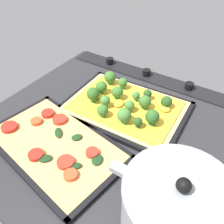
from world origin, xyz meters
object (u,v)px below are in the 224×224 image
at_px(baking_tray_front, 125,109).
at_px(cooking_pot, 175,211).
at_px(broccoli_pizza, 125,104).
at_px(baking_tray_back, 55,146).
at_px(veggie_pizza_back, 54,144).

xyz_separation_m(baking_tray_front, cooking_pot, (-0.25, 0.26, 0.06)).
xyz_separation_m(broccoli_pizza, cooking_pot, (-0.25, 0.26, 0.05)).
bearing_deg(cooking_pot, broccoli_pizza, -46.01).
height_order(baking_tray_back, veggie_pizza_back, veggie_pizza_back).
bearing_deg(cooking_pot, baking_tray_back, -6.10).
bearing_deg(baking_tray_back, broccoli_pizza, -107.85).
xyz_separation_m(baking_tray_front, veggie_pizza_back, (0.08, 0.22, 0.01)).
relative_size(baking_tray_front, baking_tray_back, 0.93).
bearing_deg(broccoli_pizza, cooking_pot, 133.99).
distance_m(baking_tray_front, veggie_pizza_back, 0.24).
distance_m(broccoli_pizza, baking_tray_back, 0.23).
bearing_deg(baking_tray_front, cooking_pot, 133.60).
relative_size(baking_tray_front, cooking_pot, 1.41).
bearing_deg(baking_tray_front, veggie_pizza_back, 71.14).
bearing_deg(baking_tray_back, veggie_pizza_back, -16.99).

